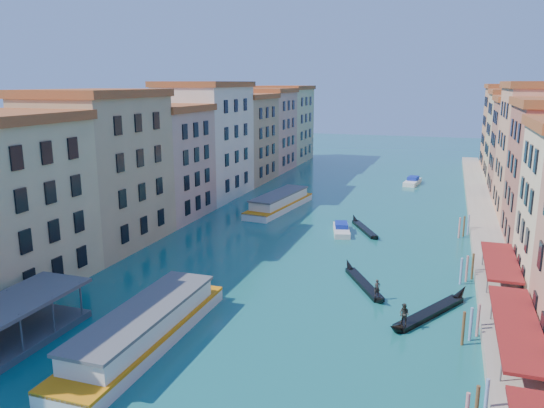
{
  "coord_description": "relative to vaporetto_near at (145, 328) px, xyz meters",
  "views": [
    {
      "loc": [
        16.36,
        -17.25,
        20.82
      ],
      "look_at": [
        -3.76,
        42.82,
        6.25
      ],
      "focal_mm": 35.0,
      "sensor_mm": 36.0,
      "label": 1
    }
  ],
  "objects": [
    {
      "name": "left_bank_palazzos",
      "position": [
        -20.0,
        47.64,
        8.33
      ],
      "size": [
        12.8,
        128.4,
        21.0
      ],
      "color": "beige",
      "rests_on": "ground"
    },
    {
      "name": "gondola_fore",
      "position": [
        14.89,
        18.27,
        -0.99
      ],
      "size": [
        6.41,
        10.61,
        2.32
      ],
      "rotation": [
        0.0,
        0.0,
        0.51
      ],
      "color": "black",
      "rests_on": "ground"
    },
    {
      "name": "motorboat_far",
      "position": [
        15.63,
        78.58,
        -0.77
      ],
      "size": [
        3.37,
        7.75,
        1.55
      ],
      "rotation": [
        0.0,
        0.0,
        -0.14
      ],
      "color": "white",
      "rests_on": "ground"
    },
    {
      "name": "quay",
      "position": [
        28.0,
        47.96,
        -0.88
      ],
      "size": [
        4.0,
        140.0,
        1.0
      ],
      "primitive_type": "cube",
      "color": "gray",
      "rests_on": "ground"
    },
    {
      "name": "vaporetto_near",
      "position": [
        0.0,
        0.0,
        0.0
      ],
      "size": [
        4.74,
        20.59,
        3.06
      ],
      "rotation": [
        0.0,
        0.0,
        0.0
      ],
      "color": "silver",
      "rests_on": "ground"
    },
    {
      "name": "gondola_far",
      "position": [
        11.56,
        39.8,
        -1.04
      ],
      "size": [
        6.02,
        10.62,
        1.63
      ],
      "rotation": [
        0.0,
        0.0,
        0.47
      ],
      "color": "black",
      "rests_on": "ground"
    },
    {
      "name": "vaporetto_far",
      "position": [
        -3.93,
        48.22,
        -0.13
      ],
      "size": [
        6.62,
        19.09,
        2.78
      ],
      "rotation": [
        0.0,
        0.0,
        -0.13
      ],
      "color": "white",
      "rests_on": "ground"
    },
    {
      "name": "motorboat_mid",
      "position": [
        8.73,
        37.39,
        -0.84
      ],
      "size": [
        3.68,
        6.99,
        1.38
      ],
      "rotation": [
        0.0,
        0.0,
        0.25
      ],
      "color": "silver",
      "rests_on": "ground"
    },
    {
      "name": "restaurant_awnings",
      "position": [
        28.19,
        5.96,
        1.61
      ],
      "size": [
        3.2,
        44.55,
        3.12
      ],
      "color": "maroon",
      "rests_on": "ground"
    },
    {
      "name": "mooring_poles_right",
      "position": [
        25.1,
        11.76,
        -0.08
      ],
      "size": [
        1.44,
        54.24,
        3.2
      ],
      "color": "brown",
      "rests_on": "ground"
    },
    {
      "name": "gondola_right",
      "position": [
        21.66,
        12.74,
        -0.88
      ],
      "size": [
        7.27,
        11.87,
        2.61
      ],
      "rotation": [
        0.0,
        0.0,
        -0.51
      ],
      "color": "black",
      "rests_on": "ground"
    }
  ]
}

